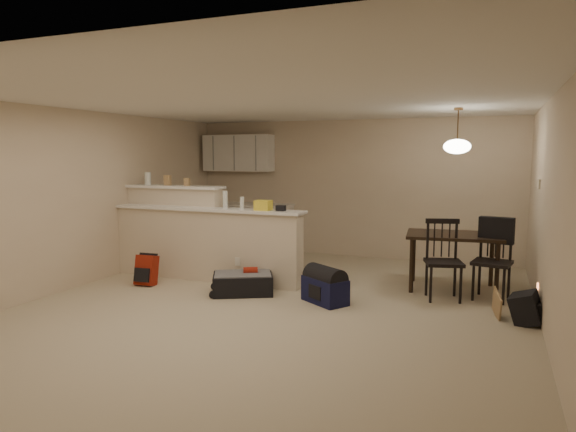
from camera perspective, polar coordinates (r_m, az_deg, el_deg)
The scene contains 21 objects.
room at distance 6.19m, azimuth -1.56°, elevation 1.08°, with size 7.00×7.02×2.50m.
breakfast_bar at distance 7.96m, azimuth -10.38°, elevation -2.40°, with size 3.08×0.58×1.39m.
upper_cabinets at distance 10.11m, azimuth -5.54°, elevation 6.97°, with size 1.40×0.34×0.70m, color white.
kitchen_counter at distance 10.00m, azimuth -4.77°, elevation -1.35°, with size 1.80×0.60×0.90m, color white.
thermostat at distance 7.23m, azimuth 26.13°, elevation 3.20°, with size 0.02×0.12×0.12m, color beige.
jar at distance 8.51m, azimuth -15.32°, elevation 4.03°, with size 0.10×0.10×0.20m, color silver.
cereal_box at distance 8.29m, azimuth -13.24°, elevation 3.89°, with size 0.10×0.07×0.16m, color tan.
small_box at distance 8.09m, azimuth -11.16°, elevation 3.73°, with size 0.08×0.06×0.12m, color tan.
bottle_a at distance 7.52m, azimuth -7.00°, elevation 1.82°, with size 0.07×0.07×0.26m, color silver.
bottle_b at distance 7.39m, azimuth -5.13°, elevation 1.45°, with size 0.06×0.06×0.18m, color silver.
bag_lump at distance 7.25m, azimuth -2.77°, elevation 1.20°, with size 0.22×0.18×0.14m, color tan.
pouch at distance 7.14m, azimuth -0.80°, elevation 0.88°, with size 0.12×0.10×0.08m, color tan.
dining_table at distance 7.47m, azimuth 17.90°, elevation -2.62°, with size 1.33×0.96×0.78m.
pendant_lamp at distance 7.37m, azimuth 18.28°, elevation 7.42°, with size 0.36×0.36×0.62m.
dining_chair_near at distance 6.93m, azimuth 16.93°, elevation -4.73°, with size 0.45×0.43×1.04m, color black, non-canonical shape.
dining_chair_far at distance 7.12m, azimuth 21.74°, elevation -4.59°, with size 0.45×0.43×1.04m, color black, non-canonical shape.
suitcase at distance 7.02m, azimuth -5.04°, elevation -7.52°, with size 0.79×0.51×0.27m, color black.
red_backpack at distance 7.71m, azimuth -15.45°, elevation -5.82°, with size 0.29×0.18×0.43m, color maroon.
navy_duffel at distance 6.58m, azimuth 4.14°, elevation -8.23°, with size 0.59×0.32×0.32m, color #121438.
black_daypack at distance 6.39m, azimuth 24.94°, elevation -9.28°, with size 0.38×0.27×0.33m, color black.
cardboard_sheet at distance 6.50m, azimuth 22.20°, elevation -9.09°, with size 0.38×0.02×0.29m, color tan.
Camera 1 is at (2.46, -5.65, 1.87)m, focal length 32.00 mm.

